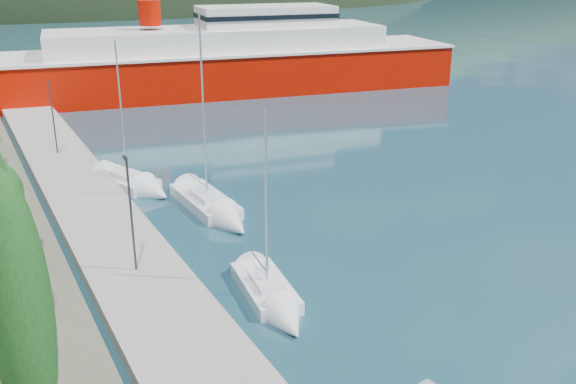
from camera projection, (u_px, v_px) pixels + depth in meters
ground at (34, 44)px, 125.50m from camera, size 1400.00×1400.00×0.00m
quay at (88, 203)px, 43.48m from camera, size 5.00×88.00×0.80m
lamp_posts at (126, 205)px, 32.95m from camera, size 0.15×45.55×6.06m
sailboat_near at (277, 305)px, 30.87m from camera, size 3.16×7.56×10.53m
sailboat_mid at (219, 213)px, 41.91m from camera, size 2.84×9.67×13.80m
sailboat_far at (140, 187)px, 46.65m from camera, size 5.13×8.31×11.66m
ferry at (221, 62)px, 80.55m from camera, size 61.16×21.96×11.90m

